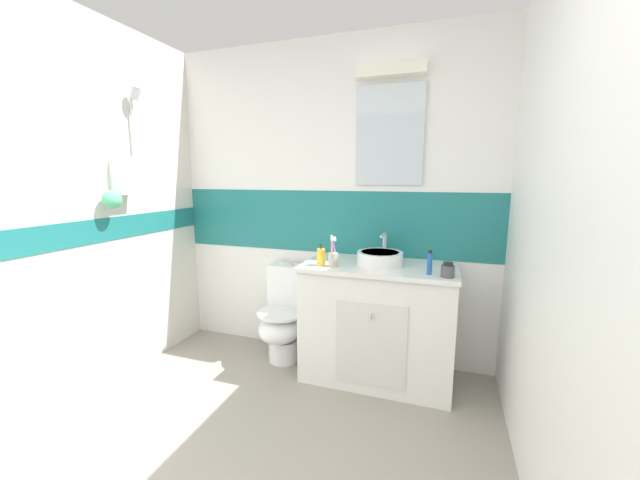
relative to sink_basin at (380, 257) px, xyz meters
The scene contains 11 objects.
ground_plane 1.38m from the sink_basin, 116.81° to the right, with size 3.20×3.48×0.04m, color gray.
wall_back_tiled 0.67m from the sink_basin, 144.66° to the left, with size 3.20×0.20×2.50m.
wall_left_shower_alcove 2.07m from the sink_basin, 153.13° to the right, with size 0.24×3.48×2.50m.
wall_right_plain 1.32m from the sink_basin, 46.23° to the right, with size 0.10×3.48×2.50m, color white.
vanity_cabinet 0.47m from the sink_basin, 98.97° to the left, with size 1.06×0.58×0.85m.
sink_basin is the anchor object (origin of this frame).
toilet 0.93m from the sink_basin, behind, with size 0.37×0.50×0.77m.
toothbrush_cup 0.34m from the sink_basin, 151.27° to the right, with size 0.07×0.07×0.22m.
soap_dispenser 0.41m from the sink_basin, 158.04° to the right, with size 0.06×0.06×0.16m.
hair_gel_jar 0.49m from the sink_basin, 23.13° to the right, with size 0.08×0.08×0.09m.
toothpaste_tube_upright 0.38m from the sink_basin, 25.96° to the right, with size 0.03×0.03×0.16m.
Camera 1 is at (0.89, -0.40, 1.46)m, focal length 20.65 mm.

